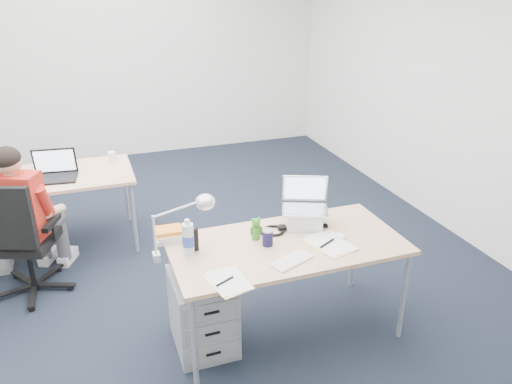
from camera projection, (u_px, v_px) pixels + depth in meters
floor at (158, 283)px, 4.25m from camera, size 7.00×7.00×0.00m
room at (140, 82)px, 3.57m from camera, size 6.02×7.02×2.80m
desk_near at (287, 249)px, 3.44m from camera, size 1.60×0.80×0.73m
desk_far at (43, 182)px, 4.56m from camera, size 1.60×0.80×0.73m
office_chair at (28, 262)px, 4.03m from camera, size 0.83×0.83×1.02m
seated_person at (29, 215)px, 4.06m from camera, size 0.59×0.76×1.24m
drawer_pedestal_near at (203, 311)px, 3.46m from camera, size 0.40×0.50×0.55m
silver_laptop at (305, 205)px, 3.58m from camera, size 0.40×0.36×0.35m
wireless_keyboard at (292, 260)px, 3.19m from camera, size 0.32×0.22×0.01m
computer_mouse at (340, 236)px, 3.48m from camera, size 0.07×0.10×0.03m
headphones at (274, 230)px, 3.56m from camera, size 0.22×0.18×0.03m
can_koozie at (268, 237)px, 3.37m from camera, size 0.08×0.08×0.12m
water_bottle at (188, 237)px, 3.24m from camera, size 0.10×0.10×0.25m
bear_figurine at (256, 228)px, 3.44m from camera, size 0.10×0.08×0.16m
book_stack at (170, 234)px, 3.44m from camera, size 0.21×0.17×0.09m
cordless_phone at (195, 240)px, 3.29m from camera, size 0.05×0.04×0.16m
papers_left at (228, 282)px, 2.97m from camera, size 0.25×0.32×0.01m
papers_right at (330, 244)px, 3.39m from camera, size 0.29×0.36×0.01m
sunglasses at (321, 226)px, 3.62m from camera, size 0.11×0.08×0.02m
desk_lamp at (175, 227)px, 3.16m from camera, size 0.38×0.15×0.43m
dark_laptop at (53, 165)px, 4.42m from camera, size 0.42×0.41×0.27m
far_cup at (112, 157)px, 4.87m from camera, size 0.08×0.08×0.11m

